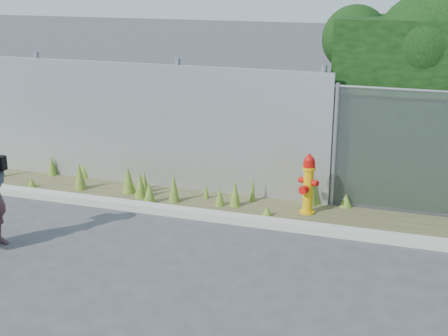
% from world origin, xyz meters
% --- Properties ---
extents(ground, '(80.00, 80.00, 0.00)m').
position_xyz_m(ground, '(0.00, 0.00, 0.00)').
color(ground, '#3D3D40').
rests_on(ground, ground).
extents(curb, '(16.00, 0.22, 0.12)m').
position_xyz_m(curb, '(0.00, 1.80, 0.06)').
color(curb, '#ACA89B').
rests_on(curb, ground).
extents(weed_strip, '(16.00, 1.31, 0.54)m').
position_xyz_m(weed_strip, '(-0.09, 2.50, 0.14)').
color(weed_strip, '#4B462B').
rests_on(weed_strip, ground).
extents(corrugated_fence, '(8.50, 0.21, 2.30)m').
position_xyz_m(corrugated_fence, '(-3.25, 3.01, 1.10)').
color(corrugated_fence, '#B2B5BA').
rests_on(corrugated_fence, ground).
extents(fire_hydrant, '(0.34, 0.30, 1.00)m').
position_xyz_m(fire_hydrant, '(0.74, 2.49, 0.49)').
color(fire_hydrant, '#DDA20B').
rests_on(fire_hydrant, ground).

